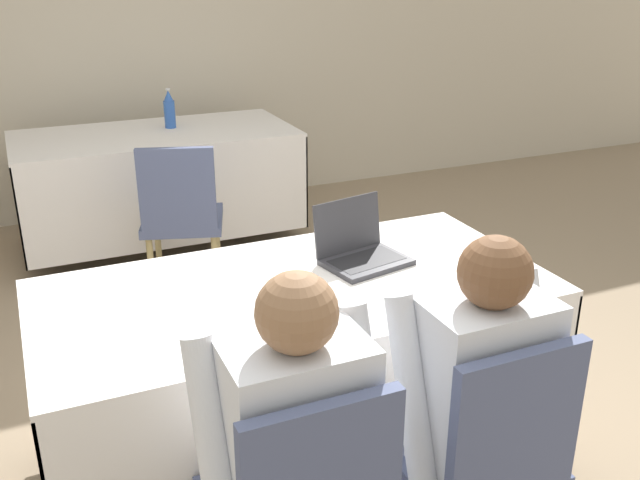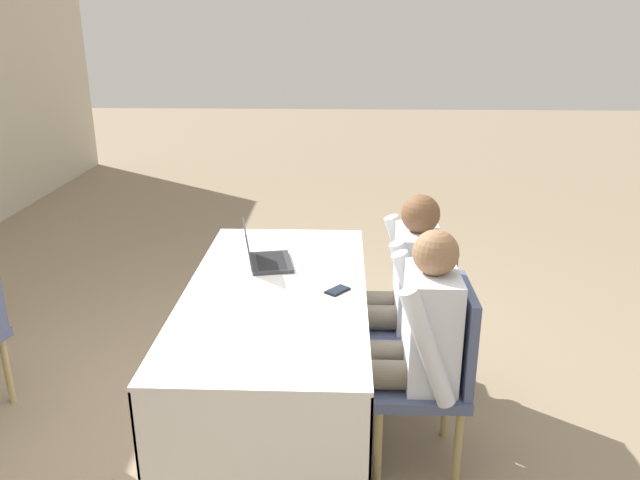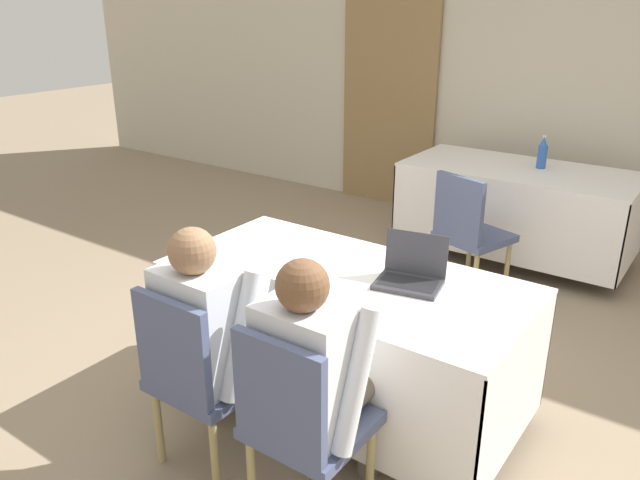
{
  "view_description": "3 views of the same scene",
  "coord_description": "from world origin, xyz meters",
  "px_view_note": "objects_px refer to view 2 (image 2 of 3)",
  "views": [
    {
      "loc": [
        -0.82,
        -2.09,
        1.83
      ],
      "look_at": [
        0.0,
        -0.22,
        1.01
      ],
      "focal_mm": 40.0,
      "sensor_mm": 36.0,
      "label": 1
    },
    {
      "loc": [
        -2.77,
        -0.32,
        1.99
      ],
      "look_at": [
        0.0,
        -0.22,
        1.01
      ],
      "focal_mm": 35.0,
      "sensor_mm": 36.0,
      "label": 2
    },
    {
      "loc": [
        1.49,
        -2.32,
        2.02
      ],
      "look_at": [
        0.0,
        -0.22,
        1.01
      ],
      "focal_mm": 35.0,
      "sensor_mm": 36.0,
      "label": 3
    }
  ],
  "objects_px": {
    "cell_phone": "(337,290)",
    "chair_near_left": "(434,369)",
    "laptop": "(264,257)",
    "chair_near_right": "(420,314)",
    "person_white_shirt": "(402,286)",
    "person_checkered_shirt": "(413,337)"
  },
  "relations": [
    {
      "from": "cell_phone",
      "to": "chair_near_left",
      "type": "distance_m",
      "value": 0.58
    },
    {
      "from": "cell_phone",
      "to": "chair_near_left",
      "type": "relative_size",
      "value": 0.15
    },
    {
      "from": "person_white_shirt",
      "to": "chair_near_right",
      "type": "bearing_deg",
      "value": 90.0
    },
    {
      "from": "cell_phone",
      "to": "chair_near_right",
      "type": "height_order",
      "value": "chair_near_right"
    },
    {
      "from": "person_checkered_shirt",
      "to": "laptop",
      "type": "bearing_deg",
      "value": -128.36
    },
    {
      "from": "chair_near_left",
      "to": "person_white_shirt",
      "type": "relative_size",
      "value": 0.77
    },
    {
      "from": "chair_near_left",
      "to": "person_white_shirt",
      "type": "bearing_deg",
      "value": -169.6
    },
    {
      "from": "laptop",
      "to": "chair_near_right",
      "type": "height_order",
      "value": "laptop"
    },
    {
      "from": "chair_near_right",
      "to": "person_white_shirt",
      "type": "distance_m",
      "value": 0.19
    },
    {
      "from": "cell_phone",
      "to": "person_white_shirt",
      "type": "bearing_deg",
      "value": -97.58
    },
    {
      "from": "chair_near_right",
      "to": "person_white_shirt",
      "type": "height_order",
      "value": "person_white_shirt"
    },
    {
      "from": "cell_phone",
      "to": "chair_near_left",
      "type": "bearing_deg",
      "value": -169.21
    },
    {
      "from": "cell_phone",
      "to": "chair_near_left",
      "type": "xyz_separation_m",
      "value": [
        -0.25,
        -0.44,
        -0.27
      ]
    },
    {
      "from": "person_checkered_shirt",
      "to": "cell_phone",
      "type": "bearing_deg",
      "value": -125.99
    },
    {
      "from": "cell_phone",
      "to": "chair_near_right",
      "type": "distance_m",
      "value": 0.61
    },
    {
      "from": "laptop",
      "to": "chair_near_left",
      "type": "distance_m",
      "value": 1.07
    },
    {
      "from": "laptop",
      "to": "person_white_shirt",
      "type": "bearing_deg",
      "value": -103.2
    },
    {
      "from": "laptop",
      "to": "person_white_shirt",
      "type": "distance_m",
      "value": 0.75
    },
    {
      "from": "person_checkered_shirt",
      "to": "person_white_shirt",
      "type": "bearing_deg",
      "value": -180.0
    },
    {
      "from": "laptop",
      "to": "person_checkered_shirt",
      "type": "xyz_separation_m",
      "value": [
        -0.58,
        -0.74,
        -0.15
      ]
    },
    {
      "from": "laptop",
      "to": "person_checkered_shirt",
      "type": "height_order",
      "value": "person_checkered_shirt"
    },
    {
      "from": "chair_near_left",
      "to": "person_checkered_shirt",
      "type": "distance_m",
      "value": 0.19
    }
  ]
}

